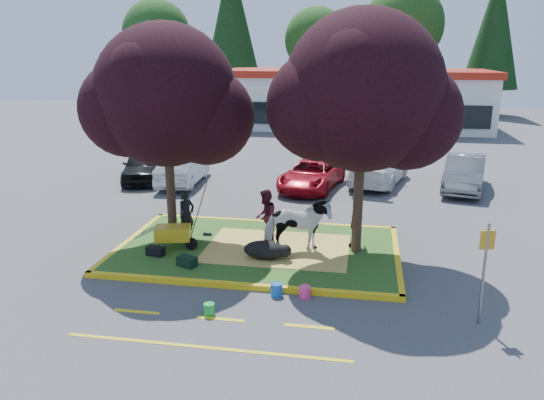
% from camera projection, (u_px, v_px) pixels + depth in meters
% --- Properties ---
extents(ground, '(90.00, 90.00, 0.00)m').
position_uv_depth(ground, '(258.00, 252.00, 15.88)').
color(ground, '#424244').
rests_on(ground, ground).
extents(median_island, '(8.00, 5.00, 0.15)m').
position_uv_depth(median_island, '(258.00, 249.00, 15.86)').
color(median_island, '#1F4A17').
rests_on(median_island, ground).
extents(curb_near, '(8.30, 0.16, 0.15)m').
position_uv_depth(curb_near, '(237.00, 286.00, 13.42)').
color(curb_near, yellow).
rests_on(curb_near, ground).
extents(curb_far, '(8.30, 0.16, 0.15)m').
position_uv_depth(curb_far, '(273.00, 223.00, 18.31)').
color(curb_far, yellow).
rests_on(curb_far, ground).
extents(curb_left, '(0.16, 5.30, 0.15)m').
position_uv_depth(curb_left, '(130.00, 241.00, 16.54)').
color(curb_left, yellow).
rests_on(curb_left, ground).
extents(curb_right, '(0.16, 5.30, 0.15)m').
position_uv_depth(curb_right, '(397.00, 258.00, 15.18)').
color(curb_right, yellow).
rests_on(curb_right, ground).
extents(straw_bedding, '(4.20, 3.00, 0.01)m').
position_uv_depth(straw_bedding, '(277.00, 248.00, 15.74)').
color(straw_bedding, '#E3C85D').
rests_on(straw_bedding, median_island).
extents(tree_purple_left, '(5.06, 4.20, 6.51)m').
position_uv_depth(tree_purple_left, '(166.00, 102.00, 15.52)').
color(tree_purple_left, black).
rests_on(tree_purple_left, median_island).
extents(tree_purple_right, '(5.30, 4.40, 6.82)m').
position_uv_depth(tree_purple_right, '(364.00, 99.00, 14.33)').
color(tree_purple_right, black).
rests_on(tree_purple_right, median_island).
extents(fire_lane_stripe_a, '(1.10, 0.12, 0.01)m').
position_uv_depth(fire_lane_stripe_a, '(137.00, 312.00, 12.24)').
color(fire_lane_stripe_a, yellow).
rests_on(fire_lane_stripe_a, ground).
extents(fire_lane_stripe_b, '(1.10, 0.12, 0.01)m').
position_uv_depth(fire_lane_stripe_b, '(221.00, 319.00, 11.90)').
color(fire_lane_stripe_b, yellow).
rests_on(fire_lane_stripe_b, ground).
extents(fire_lane_stripe_c, '(1.10, 0.12, 0.01)m').
position_uv_depth(fire_lane_stripe_c, '(309.00, 327.00, 11.57)').
color(fire_lane_stripe_c, yellow).
rests_on(fire_lane_stripe_c, ground).
extents(fire_lane_long, '(6.00, 0.10, 0.01)m').
position_uv_depth(fire_lane_long, '(205.00, 347.00, 10.76)').
color(fire_lane_long, yellow).
rests_on(fire_lane_long, ground).
extents(retail_building, '(20.40, 8.40, 4.40)m').
position_uv_depth(retail_building, '(354.00, 98.00, 41.46)').
color(retail_building, silver).
rests_on(retail_building, ground).
extents(treeline, '(46.58, 7.80, 14.63)m').
position_uv_depth(treeline, '(351.00, 29.00, 49.22)').
color(treeline, black).
rests_on(treeline, ground).
extents(cow, '(2.05, 1.27, 1.61)m').
position_uv_depth(cow, '(297.00, 226.00, 15.25)').
color(cow, silver).
rests_on(cow, median_island).
extents(calf, '(1.38, 1.09, 0.52)m').
position_uv_depth(calf, '(265.00, 250.00, 14.89)').
color(calf, black).
rests_on(calf, median_island).
extents(handler, '(0.63, 0.69, 1.59)m').
position_uv_depth(handler, '(187.00, 216.00, 16.23)').
color(handler, black).
rests_on(handler, median_island).
extents(visitor_a, '(0.65, 0.83, 1.68)m').
position_uv_depth(visitor_a, '(265.00, 217.00, 15.94)').
color(visitor_a, '#3F121A').
rests_on(visitor_a, median_island).
extents(visitor_b, '(0.58, 0.92, 1.46)m').
position_uv_depth(visitor_b, '(356.00, 223.00, 15.73)').
color(visitor_b, black).
rests_on(visitor_b, median_island).
extents(wheelbarrow, '(1.83, 0.84, 0.69)m').
position_uv_depth(wheelbarrow, '(173.00, 233.00, 15.60)').
color(wheelbarrow, black).
rests_on(wheelbarrow, median_island).
extents(gear_bag_dark, '(0.55, 0.37, 0.26)m').
position_uv_depth(gear_bag_dark, '(156.00, 251.00, 15.17)').
color(gear_bag_dark, black).
rests_on(gear_bag_dark, median_island).
extents(gear_bag_green, '(0.60, 0.50, 0.27)m').
position_uv_depth(gear_bag_green, '(187.00, 261.00, 14.41)').
color(gear_bag_green, black).
rests_on(gear_bag_green, median_island).
extents(sign_post, '(0.32, 0.11, 2.33)m').
position_uv_depth(sign_post, '(485.00, 263.00, 11.33)').
color(sign_post, slate).
rests_on(sign_post, ground).
extents(bucket_green, '(0.26, 0.26, 0.27)m').
position_uv_depth(bucket_green, '(209.00, 309.00, 12.06)').
color(bucket_green, green).
rests_on(bucket_green, ground).
extents(bucket_pink, '(0.31, 0.31, 0.30)m').
position_uv_depth(bucket_pink, '(305.00, 292.00, 12.90)').
color(bucket_pink, '#FA377F').
rests_on(bucket_pink, ground).
extents(bucket_blue, '(0.36, 0.36, 0.31)m').
position_uv_depth(bucket_blue, '(277.00, 290.00, 13.01)').
color(bucket_blue, '#1652B4').
rests_on(bucket_blue, ground).
extents(car_black, '(2.81, 4.48, 1.42)m').
position_uv_depth(car_black, '(143.00, 165.00, 24.48)').
color(car_black, black).
rests_on(car_black, ground).
extents(car_silver, '(1.76, 4.35, 1.40)m').
position_uv_depth(car_silver, '(183.00, 169.00, 23.83)').
color(car_silver, '#B0B4B8').
rests_on(car_silver, ground).
extents(car_red, '(2.90, 4.87, 1.27)m').
position_uv_depth(car_red, '(312.00, 174.00, 23.00)').
color(car_red, '#A10D1A').
rests_on(car_red, ground).
extents(car_white, '(3.11, 5.17, 1.40)m').
position_uv_depth(car_white, '(379.00, 168.00, 23.85)').
color(car_white, white).
rests_on(car_white, ground).
extents(car_grey, '(2.48, 4.72, 1.48)m').
position_uv_depth(car_grey, '(464.00, 173.00, 22.74)').
color(car_grey, slate).
rests_on(car_grey, ground).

